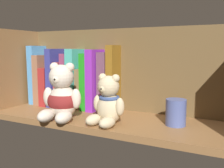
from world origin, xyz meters
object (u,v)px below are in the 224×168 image
(book_0, at_px, (40,74))
(teddy_bear_smaller, at_px, (108,103))
(book_9, at_px, (98,80))
(book_8, at_px, (91,81))
(book_2, at_px, (54,86))
(book_6, at_px, (77,78))
(book_11, at_px, (115,78))
(book_4, at_px, (65,84))
(book_7, at_px, (85,88))
(book_5, at_px, (71,80))
(pillar_candle, at_px, (176,112))
(book_10, at_px, (106,81))
(teddy_bear_larger, at_px, (62,97))
(book_3, at_px, (60,77))
(book_1, at_px, (47,79))

(book_0, relative_size, teddy_bear_smaller, 1.57)
(book_9, xyz_separation_m, teddy_bear_smaller, (0.13, -0.16, -0.05))
(book_8, bearing_deg, book_2, -180.00)
(book_6, relative_size, book_11, 0.94)
(book_9, bearing_deg, book_4, 180.00)
(book_2, height_order, book_7, same)
(book_5, relative_size, book_7, 1.37)
(book_2, xyz_separation_m, teddy_bear_smaller, (0.34, -0.16, -0.01))
(book_2, relative_size, book_8, 0.72)
(book_7, xyz_separation_m, pillar_candle, (0.37, -0.08, -0.04))
(book_7, xyz_separation_m, book_10, (0.10, -0.00, 0.03))
(book_2, distance_m, teddy_bear_smaller, 0.37)
(book_6, bearing_deg, book_10, -0.00)
(teddy_bear_larger, bearing_deg, book_4, 123.78)
(book_8, bearing_deg, book_3, 180.00)
(book_2, bearing_deg, book_8, 0.00)
(book_4, xyz_separation_m, teddy_bear_smaller, (0.28, -0.16, -0.02))
(book_7, xyz_separation_m, book_11, (0.13, 0.00, 0.04))
(book_10, bearing_deg, book_5, 180.00)
(book_3, xyz_separation_m, teddy_bear_smaller, (0.30, -0.16, -0.05))
(book_4, relative_size, book_7, 1.16)
(book_1, bearing_deg, book_5, 0.00)
(book_6, relative_size, book_7, 1.49)
(book_1, bearing_deg, book_8, 0.00)
(book_0, relative_size, book_1, 1.18)
(book_10, bearing_deg, book_11, 0.00)
(book_5, bearing_deg, book_0, 180.00)
(book_6, bearing_deg, book_7, 0.00)
(book_3, bearing_deg, pillar_candle, -9.57)
(book_7, distance_m, teddy_bear_smaller, 0.24)
(book_1, bearing_deg, book_10, 0.00)
(book_7, distance_m, book_11, 0.14)
(book_10, bearing_deg, book_6, 180.00)
(book_0, bearing_deg, book_1, -0.00)
(book_4, relative_size, teddy_bear_larger, 0.96)
(teddy_bear_larger, height_order, pillar_candle, teddy_bear_larger)
(book_0, distance_m, book_10, 0.31)
(book_11, bearing_deg, book_7, 180.00)
(book_9, height_order, book_11, book_11)
(book_7, bearing_deg, book_1, -180.00)
(book_2, xyz_separation_m, book_11, (0.28, 0.00, 0.04))
(book_0, xyz_separation_m, book_5, (0.15, -0.00, -0.02))
(book_3, height_order, book_10, book_3)
(book_10, bearing_deg, teddy_bear_smaller, -60.67)
(book_2, height_order, book_9, book_9)
(book_11, bearing_deg, teddy_bear_smaller, -70.77)
(book_4, height_order, book_10, book_10)
(book_1, bearing_deg, book_9, 0.00)
(book_10, distance_m, teddy_bear_smaller, 0.19)
(book_1, height_order, book_9, book_9)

